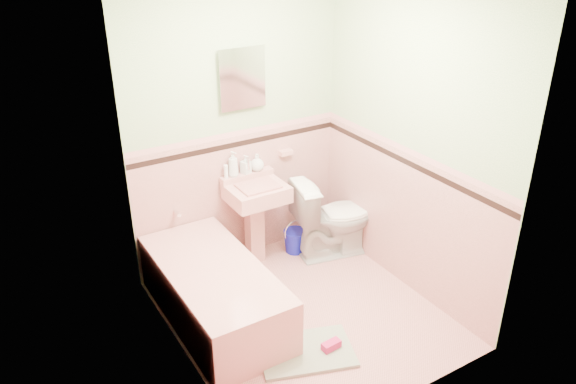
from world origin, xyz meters
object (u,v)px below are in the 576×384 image
bucket (295,241)px  shoe (331,345)px  bathtub (215,294)px  toilet (334,217)px  soap_bottle_left (233,164)px  soap_bottle_right (257,162)px  medicine_cabinet (242,78)px  sink (258,225)px  soap_bottle_mid (246,164)px

bucket → shoe: bucket is taller
bathtub → toilet: size_ratio=1.93×
soap_bottle_left → soap_bottle_right: size_ratio=1.46×
bathtub → soap_bottle_right: (0.79, 0.71, 0.70)m
bucket → toilet: bearing=-36.4°
toilet → medicine_cabinet: bearing=69.3°
sink → bathtub: bearing=-142.1°
soap_bottle_left → shoe: size_ratio=1.57×
bathtub → bucket: size_ratio=6.77×
soap_bottle_left → soap_bottle_mid: soap_bottle_left is taller
bathtub → soap_bottle_left: bearing=52.3°
sink → bucket: sink is taller
toilet → shoe: bearing=155.6°
bucket → sink: bearing=178.8°
sink → toilet: sink is taller
medicine_cabinet → shoe: size_ratio=3.04×
soap_bottle_right → bucket: size_ratio=0.71×
shoe → soap_bottle_right: bearing=77.2°
soap_bottle_mid → shoe: (-0.11, -1.52, -0.87)m
soap_bottle_left → toilet: size_ratio=0.30×
soap_bottle_right → bucket: soap_bottle_right is taller
soap_bottle_mid → bucket: soap_bottle_mid is taller
toilet → bucket: size_ratio=3.51×
bucket → bathtub: bearing=-154.1°
toilet → bathtub: bearing=114.2°
soap_bottle_right → toilet: (0.58, -0.40, -0.54)m
bucket → shoe: 1.43m
sink → soap_bottle_left: soap_bottle_left is taller
sink → soap_bottle_left: 0.61m
medicine_cabinet → soap_bottle_mid: 0.77m
sink → soap_bottle_right: (0.11, 0.18, 0.53)m
soap_bottle_left → soap_bottle_mid: size_ratio=1.38×
medicine_cabinet → shoe: medicine_cabinet is taller
sink → medicine_cabinet: 1.32m
soap_bottle_mid → bathtub: bearing=-133.4°
bathtub → soap_bottle_left: (0.55, 0.71, 0.74)m
soap_bottle_right → soap_bottle_mid: bearing=180.0°
bathtub → shoe: 1.00m
sink → shoe: size_ratio=5.39×
sink → toilet: size_ratio=1.02×
sink → medicine_cabinet: medicine_cabinet is taller
medicine_cabinet → bucket: bearing=-28.8°
soap_bottle_left → shoe: 1.77m
medicine_cabinet → bucket: size_ratio=2.02×
soap_bottle_right → soap_bottle_left: bearing=180.0°
soap_bottle_mid → soap_bottle_right: 0.11m
soap_bottle_right → bucket: bearing=-33.0°
medicine_cabinet → bucket: medicine_cabinet is taller
soap_bottle_mid → bucket: (0.40, -0.19, -0.82)m
soap_bottle_left → bucket: soap_bottle_left is taller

